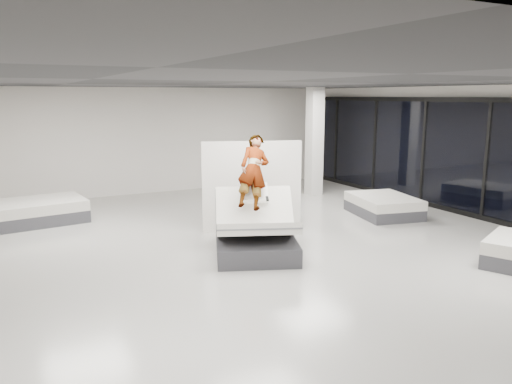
# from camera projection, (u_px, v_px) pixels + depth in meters

# --- Properties ---
(room) EXTENTS (14.00, 14.04, 3.20)m
(room) POSITION_uv_depth(u_px,v_px,m) (267.00, 171.00, 9.15)
(room) COLOR #A4A19B
(room) RESTS_ON ground
(hero_bed) EXTENTS (2.08, 2.35, 1.30)m
(hero_bed) POSITION_uv_depth(u_px,v_px,m) (255.00, 234.00, 9.41)
(hero_bed) COLOR #35353A
(hero_bed) RESTS_ON floor
(person) EXTENTS (1.11, 1.66, 1.18)m
(person) POSITION_uv_depth(u_px,v_px,m) (254.00, 186.00, 9.57)
(person) COLOR slate
(person) RESTS_ON hero_bed
(remote) EXTENTS (0.10, 0.15, 0.08)m
(remote) POSITION_uv_depth(u_px,v_px,m) (267.00, 199.00, 9.28)
(remote) COLOR black
(remote) RESTS_ON person
(divider_panel) EXTENTS (2.11, 0.77, 1.99)m
(divider_panel) POSITION_uv_depth(u_px,v_px,m) (252.00, 186.00, 10.95)
(divider_panel) COLOR white
(divider_panel) RESTS_ON floor
(flat_bed_right_far) EXTENTS (1.67, 2.01, 0.49)m
(flat_bed_right_far) POSITION_uv_depth(u_px,v_px,m) (383.00, 206.00, 12.48)
(flat_bed_right_far) COLOR #35353A
(flat_bed_right_far) RESTS_ON floor
(flat_bed_left_far) EXTENTS (2.11, 1.70, 0.53)m
(flat_bed_left_far) POSITION_uv_depth(u_px,v_px,m) (40.00, 211.00, 11.81)
(flat_bed_left_far) COLOR #35353A
(flat_bed_left_far) RESTS_ON floor
(column) EXTENTS (0.40, 0.40, 3.20)m
(column) POSITION_uv_depth(u_px,v_px,m) (314.00, 142.00, 14.87)
(column) COLOR silver
(column) RESTS_ON floor
(storefront_glazing) EXTENTS (0.12, 13.40, 2.92)m
(storefront_glazing) POSITION_uv_depth(u_px,v_px,m) (487.00, 160.00, 11.80)
(storefront_glazing) COLOR #1E2132
(storefront_glazing) RESTS_ON floor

